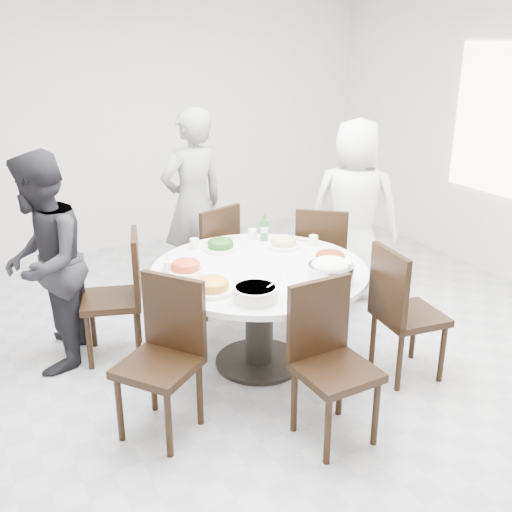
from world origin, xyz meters
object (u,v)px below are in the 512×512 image
chair_n (206,258)px  chair_nw (112,297)px  chair_ne (322,258)px  chair_sw (158,363)px  diner_left (43,264)px  diner_right (354,210)px  soup_bowl (255,293)px  chair_se (410,313)px  diner_middle (193,205)px  beverage_bottle (264,227)px  rice_bowl (331,274)px  chair_s (336,368)px  dining_table (259,317)px

chair_n → chair_nw: 1.02m
chair_nw → chair_ne: bearing=106.0°
chair_sw → diner_left: diner_left is taller
diner_right → soup_bowl: diner_right is taller
chair_n → chair_se: size_ratio=1.00×
diner_middle → beverage_bottle: size_ratio=8.03×
rice_bowl → chair_s: bearing=-120.2°
diner_left → diner_right: bearing=111.7°
diner_middle → diner_left: 1.56m
diner_left → beverage_bottle: bearing=104.5°
chair_n → chair_sw: (-0.94, -1.46, 0.00)m
chair_ne → rice_bowl: size_ratio=3.20×
dining_table → chair_ne: chair_ne is taller
chair_se → rice_bowl: (-0.57, 0.16, 0.34)m
chair_nw → chair_se: (1.73, -1.22, 0.00)m
chair_nw → diner_left: bearing=-85.5°
chair_s → diner_right: (1.35, 1.66, 0.33)m
chair_n → diner_middle: size_ratio=0.56×
soup_bowl → diner_left: bearing=131.8°
chair_nw → diner_left: (-0.42, 0.10, 0.30)m
chair_ne → rice_bowl: (-0.62, -1.00, 0.34)m
dining_table → chair_sw: (-0.90, -0.43, 0.10)m
chair_s → diner_right: bearing=49.5°
chair_n → chair_sw: 1.73m
diner_left → chair_nw: bearing=98.5°
dining_table → soup_bowl: size_ratio=5.40×
dining_table → rice_bowl: rice_bowl is taller
diner_right → rice_bowl: size_ratio=5.41×
chair_se → soup_bowl: (-1.12, 0.16, 0.32)m
chair_n → chair_s: size_ratio=1.00×
chair_s → beverage_bottle: beverage_bottle is taller
dining_table → chair_s: bearing=-91.2°
diner_left → chair_n: bearing=125.2°
soup_bowl → chair_ne: bearing=40.6°
diner_left → diner_middle: bearing=137.9°
chair_nw → beverage_bottle: (1.20, -0.11, 0.38)m
beverage_bottle → soup_bowl: bearing=-121.6°
chair_se → diner_middle: diner_middle is taller
chair_nw → dining_table: bearing=73.5°
dining_table → chair_sw: bearing=-154.5°
chair_nw → diner_middle: bearing=146.6°
chair_s → rice_bowl: chair_s is taller
chair_ne → chair_n: size_ratio=1.00×
rice_bowl → chair_n: bearing=99.2°
chair_sw → rice_bowl: chair_sw is taller
chair_n → diner_middle: 0.52m
chair_se → beverage_bottle: 1.29m
chair_sw → diner_middle: size_ratio=0.56×
chair_n → rice_bowl: (0.24, -1.48, 0.34)m
diner_right → diner_middle: size_ratio=0.95×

